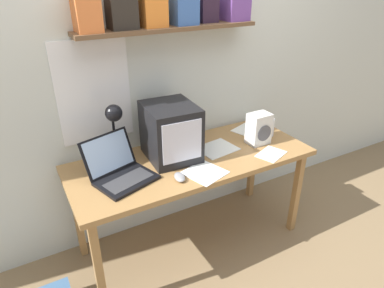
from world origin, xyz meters
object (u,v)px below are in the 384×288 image
object	(u,v)px
loose_paper_near_monitor	(271,154)
juice_glass	(269,128)
corner_desk	(192,166)
laptop	(119,168)
computer_mouse	(180,177)
crt_monitor	(171,132)
space_heater	(259,129)
printed_handout	(249,128)
desk_lamp	(114,120)
open_notebook	(217,149)
loose_paper_near_laptop	(205,173)

from	to	relation	value
loose_paper_near_monitor	juice_glass	bearing A→B (deg)	52.88
corner_desk	laptop	distance (m)	0.50
laptop	computer_mouse	xyz separation A→B (m)	(0.30, -0.19, -0.04)
loose_paper_near_monitor	computer_mouse	bearing A→B (deg)	177.94
crt_monitor	space_heater	bearing A→B (deg)	-7.64
printed_handout	juice_glass	bearing A→B (deg)	-75.60
desk_lamp	juice_glass	xyz separation A→B (m)	(1.10, -0.15, -0.23)
open_notebook	printed_handout	world-z (taller)	same
crt_monitor	open_notebook	distance (m)	0.37
juice_glass	loose_paper_near_laptop	distance (m)	0.72
desk_lamp	loose_paper_near_monitor	size ratio (longest dim) A/B	1.69
laptop	juice_glass	xyz separation A→B (m)	(1.15, 0.02, -0.00)
corner_desk	crt_monitor	bearing A→B (deg)	142.93
crt_monitor	open_notebook	size ratio (longest dim) A/B	1.35
crt_monitor	space_heater	xyz separation A→B (m)	(0.62, -0.12, -0.07)
computer_mouse	corner_desk	bearing A→B (deg)	45.30
crt_monitor	juice_glass	bearing A→B (deg)	-1.28
laptop	loose_paper_near_laptop	bearing A→B (deg)	-41.28
loose_paper_near_monitor	corner_desk	bearing A→B (deg)	155.90
laptop	juice_glass	size ratio (longest dim) A/B	3.15
printed_handout	loose_paper_near_monitor	bearing A→B (deg)	-107.80
laptop	juice_glass	distance (m)	1.15
printed_handout	desk_lamp	bearing A→B (deg)	-178.37
laptop	printed_handout	distance (m)	1.12
crt_monitor	computer_mouse	xyz separation A→B (m)	(-0.08, -0.27, -0.16)
crt_monitor	juice_glass	world-z (taller)	crt_monitor
crt_monitor	printed_handout	world-z (taller)	crt_monitor
space_heater	open_notebook	size ratio (longest dim) A/B	0.78
space_heater	open_notebook	xyz separation A→B (m)	(-0.30, 0.06, -0.11)
corner_desk	loose_paper_near_laptop	xyz separation A→B (m)	(-0.02, -0.20, 0.07)
corner_desk	open_notebook	bearing A→B (deg)	6.88
corner_desk	desk_lamp	world-z (taller)	desk_lamp
computer_mouse	open_notebook	size ratio (longest dim) A/B	0.41
loose_paper_near_laptop	desk_lamp	bearing A→B (deg)	138.63
space_heater	loose_paper_near_laptop	world-z (taller)	space_heater
loose_paper_near_monitor	open_notebook	xyz separation A→B (m)	(-0.27, 0.24, 0.00)
loose_paper_near_laptop	space_heater	bearing A→B (deg)	16.86
crt_monitor	loose_paper_near_laptop	distance (m)	0.34
laptop	open_notebook	size ratio (longest dim) A/B	1.45
space_heater	corner_desk	bearing A→B (deg)	174.27
crt_monitor	open_notebook	xyz separation A→B (m)	(0.32, -0.06, -0.18)
desk_lamp	printed_handout	bearing A→B (deg)	7.35
juice_glass	loose_paper_near_laptop	size ratio (longest dim) A/B	0.47
crt_monitor	desk_lamp	xyz separation A→B (m)	(-0.33, 0.08, 0.12)
space_heater	open_notebook	distance (m)	0.33
desk_lamp	computer_mouse	distance (m)	0.52
printed_handout	space_heater	bearing A→B (deg)	-114.01
computer_mouse	loose_paper_near_laptop	size ratio (longest dim) A/B	0.42
desk_lamp	printed_handout	size ratio (longest dim) A/B	1.23
crt_monitor	loose_paper_near_monitor	distance (m)	0.68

